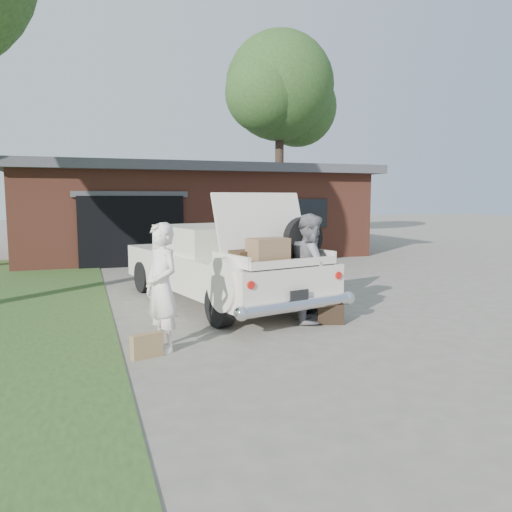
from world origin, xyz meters
name	(u,v)px	position (x,y,z in m)	size (l,w,h in m)	color
ground	(267,323)	(0.00, 0.00, 0.00)	(90.00, 90.00, 0.00)	gray
house	(188,210)	(0.98, 11.47, 1.67)	(12.80, 7.80, 3.30)	brown
tree_right	(281,93)	(6.75, 16.14, 7.36)	(6.22, 5.41, 10.40)	#38281E
sedan	(219,263)	(-0.32, 1.97, 0.81)	(3.32, 5.84, 2.24)	silver
woman_left	(162,287)	(-1.93, -0.94, 0.91)	(0.66, 0.43, 1.81)	white
woman_right	(311,268)	(0.77, -0.09, 0.94)	(0.91, 0.71, 1.88)	gray
suitcase_left	(147,346)	(-2.19, -1.19, 0.17)	(0.43, 0.14, 0.33)	#9D7B50
suitcase_right	(330,314)	(0.99, -0.41, 0.17)	(0.45, 0.14, 0.35)	black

